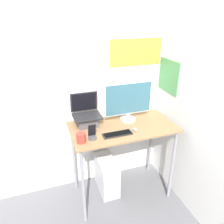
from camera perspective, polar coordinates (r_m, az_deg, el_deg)
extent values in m
plane|color=slate|center=(2.65, 4.97, -24.21)|extent=(12.00, 12.00, 0.00)
cube|color=white|center=(2.47, -0.33, 8.36)|extent=(6.00, 0.05, 2.60)
cube|color=gold|center=(2.48, 6.33, 15.26)|extent=(0.61, 0.01, 0.29)
cube|color=white|center=(2.21, 21.43, 4.63)|extent=(0.05, 6.00, 2.60)
cube|color=#4C9959|center=(2.53, 14.54, 9.03)|extent=(0.01, 0.37, 0.36)
cube|color=#936D47|center=(2.29, 2.80, -3.90)|extent=(1.09, 0.59, 0.02)
cylinder|color=gray|center=(2.26, -7.51, -19.07)|extent=(0.03, 0.03, 0.89)
cylinder|color=gray|center=(2.58, 15.45, -13.41)|extent=(0.03, 0.03, 0.89)
cylinder|color=gray|center=(2.63, -9.91, -11.81)|extent=(0.03, 0.03, 0.89)
cylinder|color=gray|center=(2.91, 10.03, -7.88)|extent=(0.03, 0.03, 0.89)
cube|color=#4C4C51|center=(2.29, -6.43, -2.45)|extent=(0.20, 0.15, 0.10)
cube|color=#262628|center=(2.26, -6.50, -1.15)|extent=(0.29, 0.22, 0.02)
cube|color=#262628|center=(2.32, -7.34, 2.67)|extent=(0.29, 0.04, 0.22)
cube|color=black|center=(2.32, -7.31, 2.63)|extent=(0.26, 0.03, 0.19)
cylinder|color=silver|center=(2.41, 4.18, -1.87)|extent=(0.17, 0.17, 0.02)
cylinder|color=silver|center=(2.39, 4.21, -0.94)|extent=(0.04, 0.04, 0.07)
cube|color=silver|center=(2.32, 4.32, 3.51)|extent=(0.53, 0.01, 0.35)
cube|color=#336072|center=(2.31, 4.40, 3.43)|extent=(0.51, 0.01, 0.33)
cube|color=black|center=(2.13, 1.43, -5.80)|extent=(0.29, 0.10, 0.01)
cube|color=black|center=(2.12, 1.43, -5.60)|extent=(0.27, 0.08, 0.00)
ellipsoid|color=#99999E|center=(2.21, 5.97, -4.55)|extent=(0.04, 0.06, 0.03)
cylinder|color=#4C4C51|center=(2.07, -5.12, -6.71)|extent=(0.08, 0.08, 0.02)
cube|color=black|center=(2.04, -5.29, -4.75)|extent=(0.07, 0.03, 0.13)
cube|color=black|center=(2.04, -5.26, -4.79)|extent=(0.06, 0.03, 0.11)
cube|color=silver|center=(2.73, -1.41, -16.09)|extent=(0.20, 0.42, 0.42)
cube|color=#ADADB2|center=(2.59, 0.12, -18.99)|extent=(0.19, 0.01, 0.40)
cylinder|color=#9E382D|center=(2.02, -8.11, -6.70)|extent=(0.09, 0.09, 0.09)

